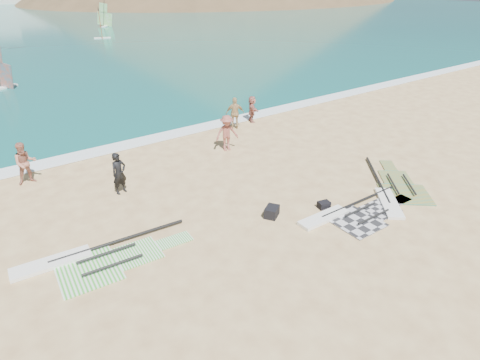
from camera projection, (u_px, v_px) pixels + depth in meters
ground at (316, 253)px, 12.82m from camera, size 300.00×300.00×0.00m
surf_line at (151, 140)px, 21.66m from camera, size 300.00×1.20×0.04m
headland_main at (224, 0)px, 151.03m from camera, size 143.00×143.00×45.00m
rig_grey at (351, 215)px, 14.78m from camera, size 5.02×2.01×0.20m
rig_green at (92, 259)px, 12.45m from camera, size 5.54×2.36×0.20m
rig_orange at (394, 191)px, 16.42m from camera, size 4.56×4.42×0.20m
gear_bag_near at (272, 212)px, 14.70m from camera, size 0.74×0.69×0.38m
gear_bag_far at (324, 205)px, 15.25m from camera, size 0.51×0.41×0.27m
person_wetsuit at (119, 173)px, 16.01m from camera, size 0.72×0.57×1.74m
beachgoer_left at (25, 163)px, 16.79m from camera, size 0.89×0.70×1.83m
beachgoer_mid at (227, 133)px, 20.00m from camera, size 1.30×0.91×1.83m
beachgoer_back at (235, 113)px, 22.88m from camera, size 1.16×0.92×1.83m
beachgoer_right at (252, 109)px, 24.06m from camera, size 1.00×1.53×1.58m
windsurfer_left at (1, 74)px, 31.07m from camera, size 2.10×2.20×3.85m
windsurfer_centre at (101, 29)px, 56.38m from camera, size 2.35×2.65×4.13m
windsurfer_right at (105, 19)px, 69.70m from camera, size 2.24×2.24×4.31m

